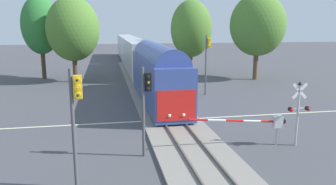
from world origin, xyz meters
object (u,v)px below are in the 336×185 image
at_px(traffic_signal_median, 146,97).
at_px(elm_centre_background, 191,29).
at_px(traffic_signal_near_left, 75,110).
at_px(crossing_signal_mast, 299,107).
at_px(traffic_signal_far_side, 207,55).
at_px(crossing_gate_near, 267,122).
at_px(oak_behind_train, 73,29).
at_px(pine_left_background, 41,25).
at_px(commuter_train, 136,55).
at_px(maple_right_background, 258,25).

bearing_deg(traffic_signal_median, elm_centre_background, 71.24).
distance_m(traffic_signal_near_left, traffic_signal_median, 4.57).
xyz_separation_m(crossing_signal_mast, traffic_signal_far_side, (-0.85, 15.30, 1.72)).
height_order(crossing_signal_mast, traffic_signal_far_side, traffic_signal_far_side).
relative_size(crossing_gate_near, traffic_signal_far_side, 0.98).
distance_m(oak_behind_train, elm_centre_background, 17.87).
distance_m(traffic_signal_median, oak_behind_train, 27.02).
bearing_deg(pine_left_background, traffic_signal_near_left, -78.15).
bearing_deg(commuter_train, maple_right_background, -33.18).
bearing_deg(oak_behind_train, traffic_signal_near_left, -85.16).
height_order(commuter_train, traffic_signal_far_side, traffic_signal_far_side).
distance_m(crossing_gate_near, oak_behind_train, 29.47).
distance_m(traffic_signal_near_left, traffic_signal_far_side, 21.67).
distance_m(traffic_signal_near_left, oak_behind_train, 29.49).
distance_m(crossing_gate_near, traffic_signal_near_left, 11.37).
height_order(traffic_signal_near_left, traffic_signal_median, traffic_signal_near_left).
xyz_separation_m(crossing_gate_near, traffic_signal_far_side, (0.94, 14.94, 2.67)).
xyz_separation_m(crossing_signal_mast, maple_right_background, (8.62, 23.86, 4.79)).
height_order(crossing_gate_near, crossing_signal_mast, crossing_signal_mast).
bearing_deg(commuter_train, traffic_signal_near_left, -99.37).
distance_m(traffic_signal_far_side, oak_behind_train, 17.99).
height_order(traffic_signal_median, elm_centre_background, elm_centre_background).
relative_size(traffic_signal_far_side, traffic_signal_median, 1.24).
bearing_deg(traffic_signal_median, commuter_train, 85.46).
bearing_deg(traffic_signal_median, traffic_signal_far_side, 61.70).
bearing_deg(traffic_signal_far_side, maple_right_background, 42.15).
bearing_deg(traffic_signal_near_left, traffic_signal_far_side, 57.65).
height_order(crossing_gate_near, traffic_signal_near_left, traffic_signal_near_left).
height_order(commuter_train, elm_centre_background, elm_centre_background).
distance_m(oak_behind_train, maple_right_background, 23.66).
relative_size(commuter_train, pine_left_background, 5.65).
height_order(traffic_signal_near_left, oak_behind_train, oak_behind_train).
height_order(oak_behind_train, maple_right_background, maple_right_background).
height_order(commuter_train, maple_right_background, maple_right_background).
height_order(traffic_signal_far_side, elm_centre_background, elm_centre_background).
distance_m(commuter_train, traffic_signal_far_side, 19.25).
distance_m(crossing_signal_mast, oak_behind_train, 30.46).
xyz_separation_m(commuter_train, maple_right_background, (15.00, -9.81, 4.46)).
bearing_deg(traffic_signal_far_side, commuter_train, 106.78).
relative_size(crossing_gate_near, pine_left_background, 0.55).
bearing_deg(commuter_train, traffic_signal_far_side, -73.22).
relative_size(oak_behind_train, elm_centre_background, 0.98).
relative_size(maple_right_background, elm_centre_background, 1.03).
height_order(oak_behind_train, elm_centre_background, elm_centre_background).
bearing_deg(traffic_signal_near_left, pine_left_background, 101.85).
bearing_deg(crossing_signal_mast, traffic_signal_median, 179.69).
distance_m(traffic_signal_median, maple_right_background, 29.91).
relative_size(traffic_signal_median, maple_right_background, 0.44).
xyz_separation_m(oak_behind_train, pine_left_background, (-4.48, 3.93, 0.47)).
bearing_deg(traffic_signal_near_left, elm_centre_background, 67.90).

